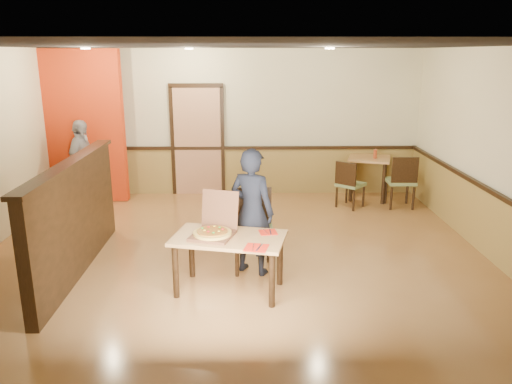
% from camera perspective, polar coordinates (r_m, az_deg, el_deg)
% --- Properties ---
extents(floor, '(7.00, 7.00, 0.00)m').
position_cam_1_polar(floor, '(6.75, -2.38, -8.13)').
color(floor, '#A77441').
rests_on(floor, ground).
extents(ceiling, '(7.00, 7.00, 0.00)m').
position_cam_1_polar(ceiling, '(6.17, -2.68, 16.38)').
color(ceiling, black).
rests_on(ceiling, wall_back).
extents(wall_back, '(7.00, 0.00, 7.00)m').
position_cam_1_polar(wall_back, '(9.76, -2.00, 7.88)').
color(wall_back, beige).
rests_on(wall_back, floor).
extents(wall_right, '(0.00, 7.00, 7.00)m').
position_cam_1_polar(wall_right, '(7.14, 26.89, 3.29)').
color(wall_right, beige).
rests_on(wall_right, floor).
extents(wainscot_back, '(7.00, 0.04, 0.90)m').
position_cam_1_polar(wainscot_back, '(9.91, -1.95, 2.41)').
color(wainscot_back, olive).
rests_on(wainscot_back, floor).
extents(chair_rail_back, '(7.00, 0.06, 0.06)m').
position_cam_1_polar(chair_rail_back, '(9.79, -1.98, 5.06)').
color(chair_rail_back, black).
rests_on(chair_rail_back, wall_back).
extents(wainscot_right, '(0.04, 7.00, 0.90)m').
position_cam_1_polar(wainscot_right, '(7.36, 25.78, -3.94)').
color(wainscot_right, olive).
rests_on(wainscot_right, floor).
extents(chair_rail_right, '(0.06, 7.00, 0.06)m').
position_cam_1_polar(chair_rail_right, '(7.22, 26.07, -0.42)').
color(chair_rail_right, black).
rests_on(chair_rail_right, wall_right).
extents(back_door, '(0.90, 0.06, 2.10)m').
position_cam_1_polar(back_door, '(9.82, -6.68, 5.77)').
color(back_door, tan).
rests_on(back_door, wall_back).
extents(booth_partition, '(0.20, 3.10, 1.44)m').
position_cam_1_polar(booth_partition, '(6.66, -19.99, -2.66)').
color(booth_partition, black).
rests_on(booth_partition, floor).
extents(red_accent_panel, '(1.60, 0.20, 2.78)m').
position_cam_1_polar(red_accent_panel, '(9.76, -19.46, 7.00)').
color(red_accent_panel, red).
rests_on(red_accent_panel, floor).
extents(spot_a, '(0.14, 0.14, 0.02)m').
position_cam_1_polar(spot_a, '(8.35, -18.90, 15.27)').
color(spot_a, '#FFDDB2').
rests_on(spot_a, ceiling).
extents(spot_b, '(0.14, 0.14, 0.02)m').
position_cam_1_polar(spot_b, '(8.73, -7.67, 15.92)').
color(spot_b, '#FFDDB2').
rests_on(spot_b, ceiling).
extents(spot_c, '(0.14, 0.14, 0.02)m').
position_cam_1_polar(spot_c, '(7.77, 8.44, 15.94)').
color(spot_c, '#FFDDB2').
rests_on(spot_c, ceiling).
extents(main_table, '(1.40, 0.99, 0.68)m').
position_cam_1_polar(main_table, '(5.80, -3.12, -6.08)').
color(main_table, '#B6854C').
rests_on(main_table, floor).
extents(diner_chair, '(0.52, 0.52, 1.04)m').
position_cam_1_polar(diner_chair, '(6.44, -0.34, -3.88)').
color(diner_chair, olive).
rests_on(diner_chair, floor).
extents(side_chair_left, '(0.60, 0.60, 0.86)m').
position_cam_1_polar(side_chair_left, '(9.10, 10.58, 1.07)').
color(side_chair_left, olive).
rests_on(side_chair_left, floor).
extents(side_chair_right, '(0.49, 0.49, 0.97)m').
position_cam_1_polar(side_chair_right, '(9.30, 16.32, 1.38)').
color(side_chair_right, olive).
rests_on(side_chair_right, floor).
extents(side_table, '(0.94, 0.94, 0.81)m').
position_cam_1_polar(side_table, '(9.74, 12.79, 2.85)').
color(side_table, '#B6854C').
rests_on(side_table, floor).
extents(diner, '(0.70, 0.62, 1.61)m').
position_cam_1_polar(diner, '(6.22, -0.47, -2.28)').
color(diner, black).
rests_on(diner, floor).
extents(passerby, '(0.50, 0.97, 1.58)m').
position_cam_1_polar(passerby, '(9.49, -19.24, 3.05)').
color(passerby, '#9999A1').
rests_on(passerby, floor).
extents(pizza_box, '(0.59, 0.64, 0.48)m').
position_cam_1_polar(pizza_box, '(5.78, -4.84, -4.40)').
color(pizza_box, brown).
rests_on(pizza_box, main_table).
extents(pizza, '(0.57, 0.57, 0.03)m').
position_cam_1_polar(pizza, '(5.75, -5.01, -4.68)').
color(pizza, gold).
rests_on(pizza, pizza_box).
extents(napkin_near, '(0.29, 0.29, 0.01)m').
position_cam_1_polar(napkin_near, '(5.43, 0.03, -6.38)').
color(napkin_near, red).
rests_on(napkin_near, main_table).
extents(napkin_far, '(0.23, 0.23, 0.01)m').
position_cam_1_polar(napkin_far, '(5.88, 1.39, -4.62)').
color(napkin_far, red).
rests_on(napkin_far, main_table).
extents(condiment, '(0.07, 0.07, 0.17)m').
position_cam_1_polar(condiment, '(9.61, 13.46, 4.26)').
color(condiment, '#92371A').
rests_on(condiment, side_table).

